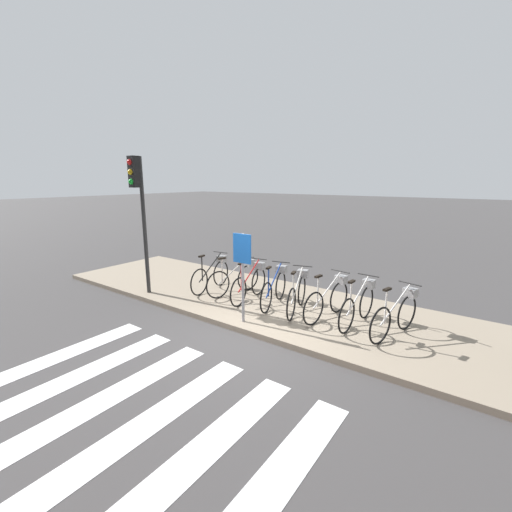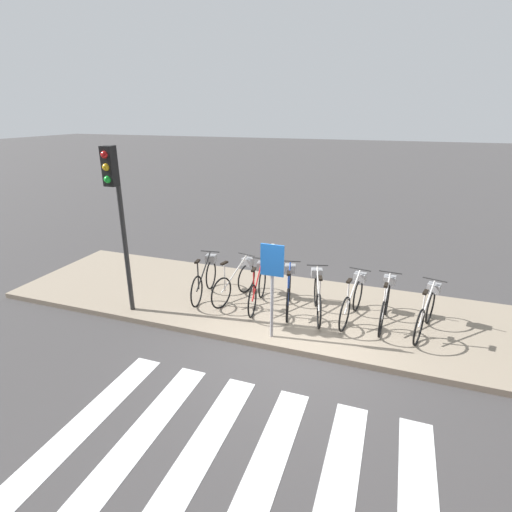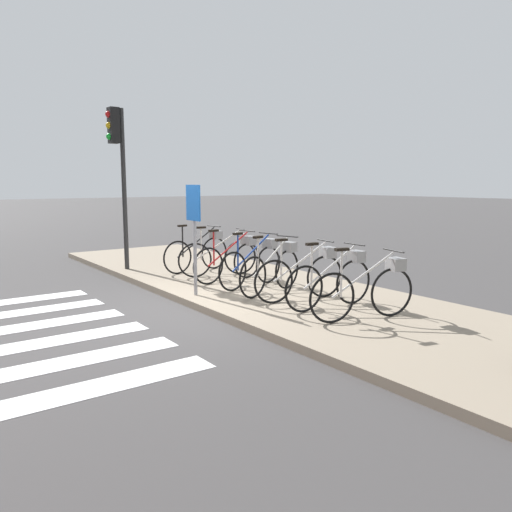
# 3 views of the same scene
# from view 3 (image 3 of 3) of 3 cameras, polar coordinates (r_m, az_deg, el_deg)

# --- Properties ---
(ground_plane) EXTENTS (120.00, 120.00, 0.00)m
(ground_plane) POSITION_cam_3_polar(r_m,az_deg,el_deg) (8.25, -7.44, -5.97)
(ground_plane) COLOR #423F3F
(sidewalk) EXTENTS (13.93, 3.36, 0.12)m
(sidewalk) POSITION_cam_3_polar(r_m,az_deg,el_deg) (9.14, 1.85, -4.11)
(sidewalk) COLOR gray
(sidewalk) RESTS_ON ground_plane
(parked_bicycle_0) EXTENTS (0.46, 1.68, 1.04)m
(parked_bicycle_0) POSITION_cam_3_polar(r_m,az_deg,el_deg) (10.93, -6.44, 0.64)
(parked_bicycle_0) COLOR black
(parked_bicycle_0) RESTS_ON sidewalk
(parked_bicycle_1) EXTENTS (0.56, 1.65, 1.04)m
(parked_bicycle_1) POSITION_cam_3_polar(r_m,az_deg,el_deg) (10.34, -3.89, 0.23)
(parked_bicycle_1) COLOR black
(parked_bicycle_1) RESTS_ON sidewalk
(parked_bicycle_2) EXTENTS (0.46, 1.69, 1.04)m
(parked_bicycle_2) POSITION_cam_3_polar(r_m,az_deg,el_deg) (9.79, -2.77, -0.22)
(parked_bicycle_2) COLOR black
(parked_bicycle_2) RESTS_ON sidewalk
(parked_bicycle_3) EXTENTS (0.54, 1.66, 1.04)m
(parked_bicycle_3) POSITION_cam_3_polar(r_m,az_deg,el_deg) (9.25, -0.18, -0.71)
(parked_bicycle_3) COLOR black
(parked_bicycle_3) RESTS_ON sidewalk
(parked_bicycle_4) EXTENTS (0.59, 1.64, 1.04)m
(parked_bicycle_4) POSITION_cam_3_polar(r_m,az_deg,el_deg) (8.73, 2.06, -1.27)
(parked_bicycle_4) COLOR black
(parked_bicycle_4) RESTS_ON sidewalk
(parked_bicycle_5) EXTENTS (0.46, 1.68, 1.04)m
(parked_bicycle_5) POSITION_cam_3_polar(r_m,az_deg,el_deg) (8.21, 5.59, -1.92)
(parked_bicycle_5) COLOR black
(parked_bicycle_5) RESTS_ON sidewalk
(parked_bicycle_6) EXTENTS (0.46, 1.69, 1.04)m
(parked_bicycle_6) POSITION_cam_3_polar(r_m,az_deg,el_deg) (7.78, 8.92, -2.56)
(parked_bicycle_6) COLOR black
(parked_bicycle_6) RESTS_ON sidewalk
(parked_bicycle_7) EXTENTS (0.58, 1.65, 1.04)m
(parked_bicycle_7) POSITION_cam_3_polar(r_m,az_deg,el_deg) (7.19, 12.73, -3.57)
(parked_bicycle_7) COLOR black
(parked_bicycle_7) RESTS_ON sidewalk
(traffic_light) EXTENTS (0.24, 0.40, 3.50)m
(traffic_light) POSITION_cam_3_polar(r_m,az_deg,el_deg) (11.39, -15.51, 11.11)
(traffic_light) COLOR #2D2D2D
(traffic_light) RESTS_ON sidewalk
(sign_post) EXTENTS (0.44, 0.07, 1.88)m
(sign_post) POSITION_cam_3_polar(r_m,az_deg,el_deg) (8.48, -7.11, 4.06)
(sign_post) COLOR #99999E
(sign_post) RESTS_ON sidewalk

